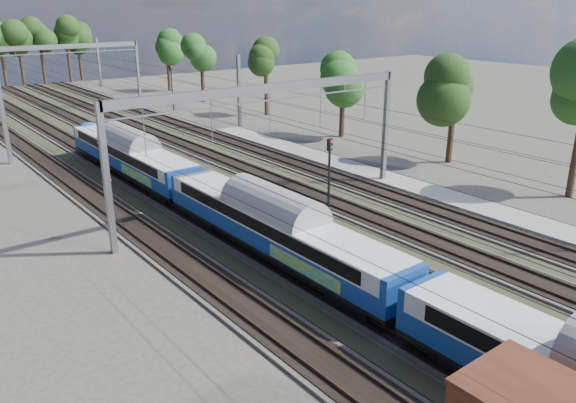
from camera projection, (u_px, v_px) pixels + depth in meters
track_bed at (174, 165)px, 51.11m from camera, size 21.00×130.00×0.34m
platform at (492, 212)px, 39.44m from camera, size 3.00×70.00×0.30m
catenary at (136, 86)px, 54.94m from camera, size 25.65×130.00×9.00m
tree_belt at (48, 44)px, 89.77m from camera, size 40.00×100.11×11.88m
emu_train at (279, 221)px, 31.41m from camera, size 2.88×60.95×4.21m
worker at (147, 143)px, 56.07m from camera, size 0.58×0.71×1.66m
signal_near at (329, 175)px, 34.85m from camera, size 0.45×0.42×6.24m
signal_far at (172, 82)px, 76.72m from camera, size 0.41×0.37×6.12m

